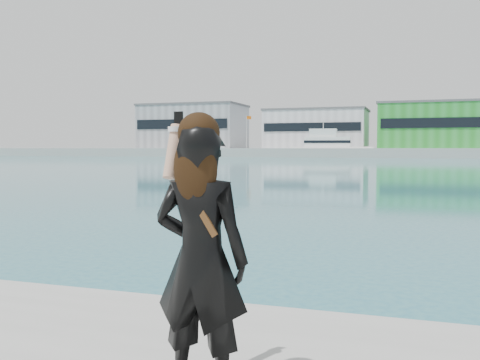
{
  "coord_description": "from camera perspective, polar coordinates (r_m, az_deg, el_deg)",
  "views": [
    {
      "loc": [
        1.53,
        -3.49,
        2.2
      ],
      "look_at": [
        0.39,
        -0.04,
        1.97
      ],
      "focal_mm": 40.0,
      "sensor_mm": 36.0,
      "label": 1
    }
  ],
  "objects": [
    {
      "name": "woman",
      "position": [
        3.03,
        -4.25,
        -7.6
      ],
      "size": [
        0.56,
        0.38,
        1.61
      ],
      "rotation": [
        0.0,
        0.0,
        3.12
      ],
      "color": "black",
      "rests_on": "near_quay"
    },
    {
      "name": "motor_yacht",
      "position": [
        119.0,
        9.55,
        3.51
      ],
      "size": [
        17.92,
        6.29,
        8.21
      ],
      "rotation": [
        0.0,
        0.0,
        0.08
      ],
      "color": "white",
      "rests_on": "ground"
    },
    {
      "name": "flagpole_left",
      "position": [
        130.66,
        0.74,
        5.41
      ],
      "size": [
        1.28,
        0.16,
        8.0
      ],
      "color": "silver",
      "rests_on": "far_quay"
    },
    {
      "name": "buoy_far",
      "position": [
        97.44,
        -7.12,
        2.19
      ],
      "size": [
        0.5,
        0.5,
        0.5
      ],
      "primitive_type": "sphere",
      "color": "#FCFB0D",
      "rests_on": "ground"
    },
    {
      "name": "warehouse_grey_left",
      "position": [
        143.21,
        -4.98,
        5.72
      ],
      "size": [
        26.52,
        16.36,
        11.5
      ],
      "color": "gray",
      "rests_on": "far_quay"
    },
    {
      "name": "warehouse_green",
      "position": [
        131.72,
        21.21,
        5.47
      ],
      "size": [
        30.6,
        16.36,
        10.5
      ],
      "color": "green",
      "rests_on": "far_quay"
    },
    {
      "name": "warehouse_white",
      "position": [
        133.63,
        8.19,
        5.43
      ],
      "size": [
        24.48,
        15.35,
        9.5
      ],
      "color": "silver",
      "rests_on": "far_quay"
    },
    {
      "name": "far_quay",
      "position": [
        133.5,
        17.67,
        2.83
      ],
      "size": [
        320.0,
        40.0,
        2.0
      ],
      "primitive_type": "cube",
      "color": "#9E9E99",
      "rests_on": "ground"
    }
  ]
}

